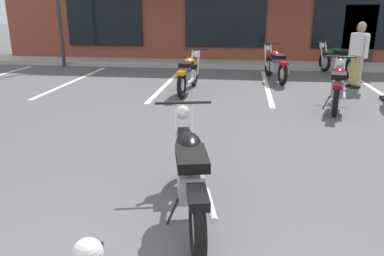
{
  "coord_description": "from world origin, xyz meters",
  "views": [
    {
      "loc": [
        0.71,
        -1.56,
        2.03
      ],
      "look_at": [
        0.09,
        3.02,
        0.55
      ],
      "focal_mm": 35.5,
      "sensor_mm": 36.0,
      "label": 1
    }
  ],
  "objects_px": {
    "motorcycle_foreground_classic": "(190,173)",
    "person_in_black_shirt": "(358,51)",
    "motorcycle_black_cruiser": "(275,64)",
    "helmet_on_pavement": "(88,253)",
    "motorcycle_silver_naked": "(338,86)",
    "motorcycle_blue_standard": "(189,73)",
    "motorcycle_red_sportbike": "(337,60)"
  },
  "relations": [
    {
      "from": "motorcycle_silver_naked",
      "to": "person_in_black_shirt",
      "type": "distance_m",
      "value": 2.48
    },
    {
      "from": "motorcycle_black_cruiser",
      "to": "person_in_black_shirt",
      "type": "height_order",
      "value": "person_in_black_shirt"
    },
    {
      "from": "motorcycle_black_cruiser",
      "to": "person_in_black_shirt",
      "type": "distance_m",
      "value": 2.19
    },
    {
      "from": "motorcycle_black_cruiser",
      "to": "helmet_on_pavement",
      "type": "bearing_deg",
      "value": -103.7
    },
    {
      "from": "motorcycle_red_sportbike",
      "to": "motorcycle_silver_naked",
      "type": "xyz_separation_m",
      "value": [
        -0.9,
        -4.12,
        0.0
      ]
    },
    {
      "from": "motorcycle_silver_naked",
      "to": "helmet_on_pavement",
      "type": "xyz_separation_m",
      "value": [
        -3.15,
        -5.63,
        -0.33
      ]
    },
    {
      "from": "motorcycle_blue_standard",
      "to": "person_in_black_shirt",
      "type": "distance_m",
      "value": 4.42
    },
    {
      "from": "motorcycle_blue_standard",
      "to": "motorcycle_red_sportbike",
      "type": "bearing_deg",
      "value": 35.49
    },
    {
      "from": "person_in_black_shirt",
      "to": "motorcycle_foreground_classic",
      "type": "bearing_deg",
      "value": -116.12
    },
    {
      "from": "motorcycle_silver_naked",
      "to": "motorcycle_blue_standard",
      "type": "distance_m",
      "value": 3.48
    },
    {
      "from": "motorcycle_red_sportbike",
      "to": "motorcycle_blue_standard",
      "type": "xyz_separation_m",
      "value": [
        -4.19,
        -2.99,
        0.0
      ]
    },
    {
      "from": "motorcycle_red_sportbike",
      "to": "helmet_on_pavement",
      "type": "height_order",
      "value": "motorcycle_red_sportbike"
    },
    {
      "from": "motorcycle_foreground_classic",
      "to": "person_in_black_shirt",
      "type": "distance_m",
      "value": 7.74
    },
    {
      "from": "motorcycle_foreground_classic",
      "to": "helmet_on_pavement",
      "type": "height_order",
      "value": "motorcycle_foreground_classic"
    },
    {
      "from": "motorcycle_foreground_classic",
      "to": "motorcycle_blue_standard",
      "type": "distance_m",
      "value": 5.89
    },
    {
      "from": "motorcycle_foreground_classic",
      "to": "person_in_black_shirt",
      "type": "height_order",
      "value": "person_in_black_shirt"
    },
    {
      "from": "motorcycle_foreground_classic",
      "to": "helmet_on_pavement",
      "type": "relative_size",
      "value": 8.01
    },
    {
      "from": "motorcycle_foreground_classic",
      "to": "motorcycle_silver_naked",
      "type": "distance_m",
      "value": 5.3
    },
    {
      "from": "motorcycle_foreground_classic",
      "to": "motorcycle_silver_naked",
      "type": "xyz_separation_m",
      "value": [
        2.45,
        4.7,
        0.0
      ]
    },
    {
      "from": "motorcycle_red_sportbike",
      "to": "motorcycle_blue_standard",
      "type": "relative_size",
      "value": 0.96
    },
    {
      "from": "helmet_on_pavement",
      "to": "motorcycle_silver_naked",
      "type": "bearing_deg",
      "value": 60.77
    },
    {
      "from": "motorcycle_silver_naked",
      "to": "person_in_black_shirt",
      "type": "xyz_separation_m",
      "value": [
        0.95,
        2.24,
        0.49
      ]
    },
    {
      "from": "person_in_black_shirt",
      "to": "helmet_on_pavement",
      "type": "height_order",
      "value": "person_in_black_shirt"
    },
    {
      "from": "motorcycle_red_sportbike",
      "to": "helmet_on_pavement",
      "type": "xyz_separation_m",
      "value": [
        -4.05,
        -9.75,
        -0.33
      ]
    },
    {
      "from": "motorcycle_black_cruiser",
      "to": "helmet_on_pavement",
      "type": "relative_size",
      "value": 8.03
    },
    {
      "from": "motorcycle_foreground_classic",
      "to": "motorcycle_black_cruiser",
      "type": "height_order",
      "value": "same"
    },
    {
      "from": "motorcycle_black_cruiser",
      "to": "helmet_on_pavement",
      "type": "height_order",
      "value": "motorcycle_black_cruiser"
    },
    {
      "from": "motorcycle_red_sportbike",
      "to": "motorcycle_silver_naked",
      "type": "height_order",
      "value": "same"
    },
    {
      "from": "motorcycle_blue_standard",
      "to": "motorcycle_foreground_classic",
      "type": "bearing_deg",
      "value": -81.74
    },
    {
      "from": "motorcycle_red_sportbike",
      "to": "motorcycle_blue_standard",
      "type": "height_order",
      "value": "same"
    },
    {
      "from": "motorcycle_blue_standard",
      "to": "helmet_on_pavement",
      "type": "relative_size",
      "value": 8.11
    },
    {
      "from": "motorcycle_blue_standard",
      "to": "helmet_on_pavement",
      "type": "distance_m",
      "value": 6.77
    }
  ]
}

